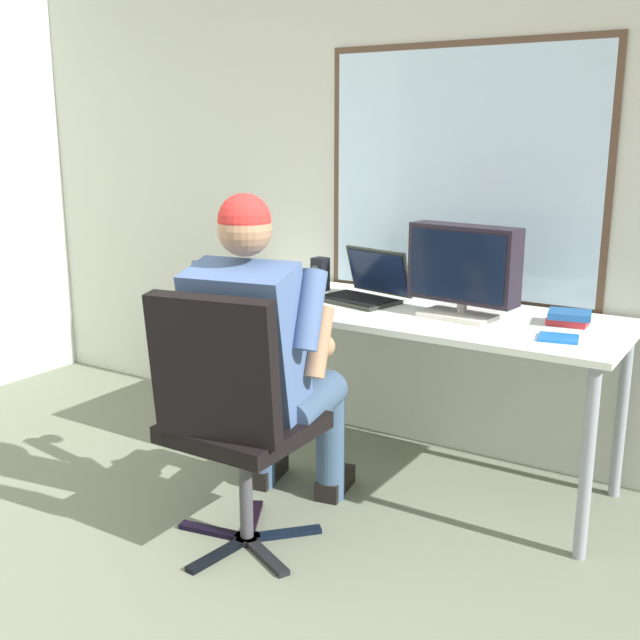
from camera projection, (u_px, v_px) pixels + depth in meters
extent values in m
cube|color=beige|center=(431.00, 159.00, 3.51)|extent=(5.12, 0.06, 2.75)
cube|color=#4C3828|center=(461.00, 174.00, 3.41)|extent=(1.31, 0.01, 1.14)
cube|color=silver|center=(460.00, 175.00, 3.41)|extent=(1.25, 0.02, 1.08)
cylinder|color=gray|center=(201.00, 379.00, 3.60)|extent=(0.05, 0.05, 0.73)
cylinder|color=gray|center=(587.00, 464.00, 2.69)|extent=(0.05, 0.05, 0.73)
cylinder|color=gray|center=(273.00, 350.00, 4.07)|extent=(0.05, 0.05, 0.73)
cylinder|color=gray|center=(622.00, 414.00, 3.16)|extent=(0.05, 0.05, 0.73)
cube|color=white|center=(400.00, 311.00, 3.29)|extent=(1.89, 0.70, 0.03)
cube|color=black|center=(214.00, 531.00, 2.93)|extent=(0.29, 0.10, 0.02)
cube|color=black|center=(219.00, 554.00, 2.77)|extent=(0.08, 0.29, 0.02)
cube|color=black|center=(265.00, 556.00, 2.76)|extent=(0.28, 0.16, 0.02)
cube|color=black|center=(284.00, 534.00, 2.92)|extent=(0.23, 0.24, 0.02)
cube|color=black|center=(253.00, 520.00, 3.02)|extent=(0.18, 0.27, 0.02)
cylinder|color=black|center=(247.00, 538.00, 2.88)|extent=(0.10, 0.10, 0.02)
cylinder|color=#3F3F44|center=(246.00, 485.00, 2.83)|extent=(0.05, 0.05, 0.42)
cube|color=black|center=(244.00, 427.00, 2.77)|extent=(0.47, 0.47, 0.06)
cube|color=black|center=(214.00, 369.00, 2.52)|extent=(0.46, 0.20, 0.50)
cylinder|color=#354C67|center=(311.00, 404.00, 2.92)|extent=(0.22, 0.44, 0.15)
cylinder|color=#354C67|center=(330.00, 443.00, 3.17)|extent=(0.12, 0.12, 0.49)
cube|color=black|center=(335.00, 483.00, 3.27)|extent=(0.14, 0.25, 0.08)
cylinder|color=#354C67|center=(237.00, 394.00, 3.04)|extent=(0.22, 0.44, 0.15)
cylinder|color=#354C67|center=(261.00, 432.00, 3.28)|extent=(0.12, 0.12, 0.49)
cube|color=black|center=(267.00, 471.00, 3.39)|extent=(0.14, 0.25, 0.08)
cube|color=#435C8C|center=(247.00, 343.00, 2.72)|extent=(0.43, 0.39, 0.59)
sphere|color=#9E7556|center=(245.00, 229.00, 2.63)|extent=(0.19, 0.19, 0.19)
sphere|color=red|center=(244.00, 220.00, 2.62)|extent=(0.19, 0.19, 0.19)
cylinder|color=#435C8C|center=(310.00, 310.00, 2.66)|extent=(0.12, 0.20, 0.29)
cylinder|color=#9E7556|center=(319.00, 342.00, 2.77)|extent=(0.11, 0.19, 0.27)
sphere|color=#9E7556|center=(323.00, 346.00, 2.81)|extent=(0.09, 0.09, 0.09)
cylinder|color=#435C8C|center=(199.00, 300.00, 2.82)|extent=(0.12, 0.19, 0.29)
cylinder|color=#9E7556|center=(218.00, 305.00, 2.96)|extent=(0.10, 0.14, 0.27)
sphere|color=#9E7556|center=(229.00, 284.00, 3.02)|extent=(0.09, 0.09, 0.09)
cube|color=beige|center=(462.00, 314.00, 3.15)|extent=(0.32, 0.27, 0.02)
cylinder|color=beige|center=(462.00, 306.00, 3.14)|extent=(0.04, 0.04, 0.05)
cube|color=black|center=(464.00, 264.00, 3.09)|extent=(0.47, 0.17, 0.31)
cube|color=black|center=(456.00, 266.00, 3.05)|extent=(0.41, 0.06, 0.27)
cube|color=#232821|center=(357.00, 300.00, 3.41)|extent=(0.38, 0.30, 0.02)
cube|color=black|center=(357.00, 298.00, 3.40)|extent=(0.35, 0.26, 0.00)
cube|color=#232821|center=(379.00, 271.00, 3.48)|extent=(0.35, 0.15, 0.21)
cube|color=#0F1933|center=(377.00, 272.00, 3.47)|extent=(0.32, 0.13, 0.19)
cylinder|color=silver|center=(284.00, 303.00, 3.38)|extent=(0.07, 0.07, 0.00)
cylinder|color=silver|center=(284.00, 295.00, 3.37)|extent=(0.01, 0.01, 0.06)
cylinder|color=silver|center=(284.00, 279.00, 3.36)|extent=(0.08, 0.08, 0.08)
cylinder|color=#640A11|center=(284.00, 284.00, 3.36)|extent=(0.07, 0.07, 0.04)
cube|color=black|center=(320.00, 274.00, 3.64)|extent=(0.07, 0.07, 0.16)
cylinder|color=#333338|center=(315.00, 270.00, 3.60)|extent=(0.05, 0.01, 0.05)
cube|color=#BB2B30|center=(568.00, 321.00, 3.00)|extent=(0.15, 0.10, 0.03)
cube|color=#1D5092|center=(570.00, 315.00, 3.00)|extent=(0.18, 0.16, 0.03)
cube|color=blue|center=(558.00, 338.00, 2.80)|extent=(0.16, 0.15, 0.01)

